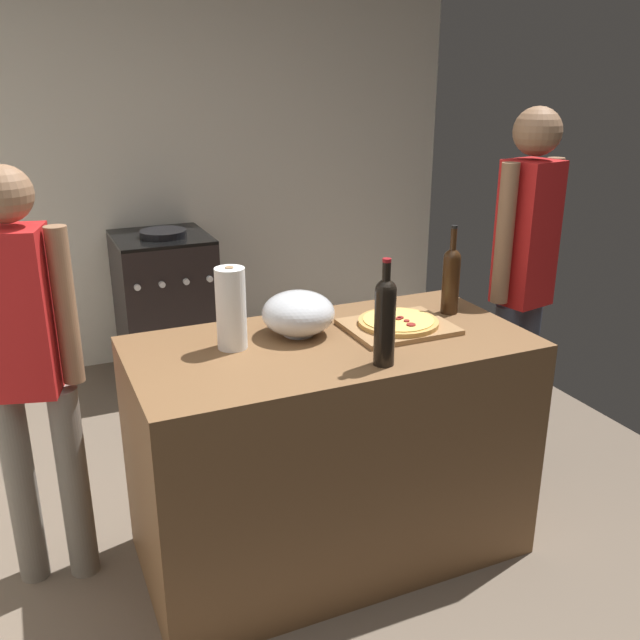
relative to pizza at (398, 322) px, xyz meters
name	(u,v)px	position (x,y,z in m)	size (l,w,h in m)	color
ground_plane	(249,456)	(-0.37, 0.82, -0.95)	(4.00, 3.65, 0.02)	#6B5B4C
kitchen_wall_rear	(165,163)	(-0.37, 2.40, 0.36)	(4.00, 0.10, 2.60)	silver
counter	(330,449)	(-0.29, -0.01, -0.49)	(1.48, 0.75, 0.91)	brown
cutting_board	(398,327)	(0.00, 0.00, -0.02)	(0.40, 0.32, 0.02)	#9E7247
pizza	(398,322)	(0.00, 0.00, 0.00)	(0.31, 0.31, 0.03)	tan
mixing_bowl	(298,313)	(-0.37, 0.10, 0.05)	(0.28, 0.28, 0.17)	#B2B2B7
paper_towel_roll	(231,309)	(-0.64, 0.08, 0.12)	(0.11, 0.11, 0.30)	white
wine_bottle_green	(385,318)	(-0.22, -0.28, 0.14)	(0.07, 0.07, 0.37)	black
wine_bottle_clear	(451,278)	(0.29, 0.09, 0.12)	(0.07, 0.07, 0.37)	#331E0F
stove	(166,306)	(-0.51, 2.00, -0.48)	(0.56, 0.62, 0.96)	black
person_in_stripes	(29,362)	(-1.33, 0.27, -0.05)	(0.36, 0.25, 1.58)	slate
person_in_red	(523,273)	(0.77, 0.21, 0.05)	(0.37, 0.24, 1.72)	#383D4C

